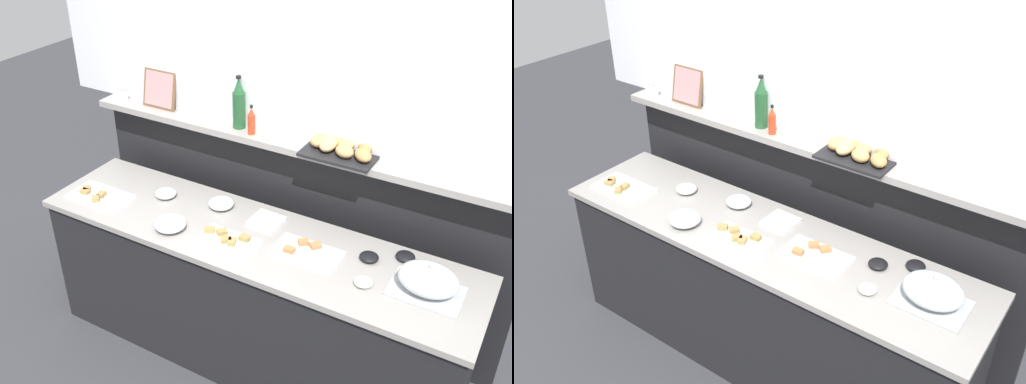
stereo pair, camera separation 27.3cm
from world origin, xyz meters
TOP-DOWN VIEW (x-y plane):
  - ground_plane at (0.00, 0.60)m, footprint 12.00×12.00m
  - buffet_counter at (0.00, 0.00)m, footprint 2.50×0.64m
  - back_ledge_unit at (0.00, 0.49)m, footprint 2.68×0.22m
  - upper_wall_panel at (0.00, 0.52)m, footprint 3.28×0.08m
  - sandwich_platter_side at (0.33, 0.01)m, footprint 0.35×0.21m
  - sandwich_platter_front at (-0.08, -0.11)m, footprint 0.33×0.20m
  - sandwich_platter_rear at (-0.99, -0.11)m, footprint 0.37×0.22m
  - serving_cloche at (0.95, 0.02)m, footprint 0.34×0.24m
  - glass_bowl_large at (-0.64, 0.09)m, footprint 0.13×0.13m
  - glass_bowl_medium at (-0.29, 0.16)m, footprint 0.15×0.15m
  - glass_bowl_small at (-0.41, -0.17)m, footprint 0.18×0.18m
  - condiment_bowl_teal at (0.67, -0.08)m, footprint 0.09×0.09m
  - condiment_bowl_dark at (0.63, 0.12)m, footprint 0.10×0.10m
  - condiment_bowl_cream at (0.79, 0.22)m, footprint 0.10×0.10m
  - napkin_stack at (0.01, 0.16)m, footprint 0.18×0.18m
  - wine_bottle_green at (-0.34, 0.45)m, footprint 0.08×0.08m
  - hot_sauce_bottle at (-0.23, 0.41)m, footprint 0.04×0.04m
  - salt_shaker at (-1.23, 0.42)m, footprint 0.03×0.03m
  - pepper_shaker at (-1.18, 0.42)m, footprint 0.03×0.03m
  - bread_basket at (0.31, 0.43)m, footprint 0.41×0.30m
  - framed_picture at (-0.93, 0.46)m, footprint 0.24×0.07m

SIDE VIEW (x-z plane):
  - ground_plane at x=0.00m, z-range 0.00..0.00m
  - buffet_counter at x=0.00m, z-range 0.00..0.90m
  - back_ledge_unit at x=0.00m, z-range 0.03..1.32m
  - napkin_stack at x=0.01m, z-range 0.90..0.92m
  - sandwich_platter_side at x=0.33m, z-range 0.89..0.93m
  - sandwich_platter_rear at x=-0.99m, z-range 0.89..0.93m
  - sandwich_platter_front at x=-0.08m, z-range 0.89..0.93m
  - condiment_bowl_teal at x=0.67m, z-range 0.90..0.93m
  - condiment_bowl_cream at x=0.79m, z-range 0.90..0.94m
  - condiment_bowl_dark at x=0.63m, z-range 0.90..0.94m
  - glass_bowl_large at x=-0.64m, z-range 0.90..0.95m
  - glass_bowl_medium at x=-0.29m, z-range 0.90..0.96m
  - glass_bowl_small at x=-0.41m, z-range 0.90..0.97m
  - serving_cloche at x=0.95m, z-range 0.89..1.06m
  - bread_basket at x=0.31m, z-range 1.28..1.37m
  - salt_shaker at x=-1.23m, z-range 1.29..1.37m
  - pepper_shaker at x=-1.18m, z-range 1.29..1.37m
  - hot_sauce_bottle at x=-0.23m, z-range 1.28..1.45m
  - framed_picture at x=-0.93m, z-range 1.29..1.53m
  - wine_bottle_green at x=-0.34m, z-range 1.27..1.59m
  - upper_wall_panel at x=0.00m, z-range 1.29..2.60m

